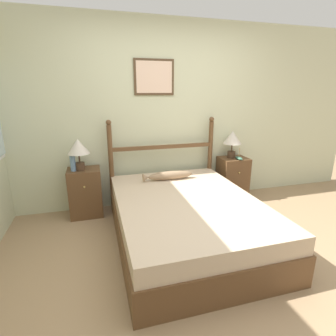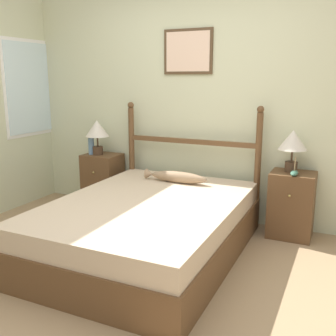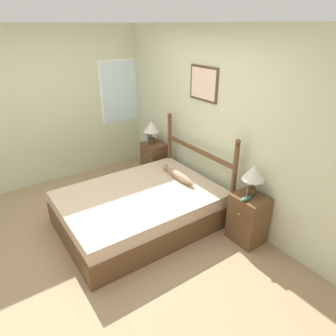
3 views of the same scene
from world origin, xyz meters
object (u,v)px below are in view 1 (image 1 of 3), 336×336
nightstand_right (232,178)px  fish_pillow (168,176)px  nightstand_left (86,192)px  bed (186,219)px  bottle (73,163)px  table_lamp_left (78,148)px  model_boat (239,158)px  table_lamp_right (232,139)px

nightstand_right → fish_pillow: nightstand_right is taller
nightstand_right → nightstand_left: bearing=180.0°
bed → bottle: bearing=143.6°
nightstand_left → nightstand_right: (2.18, 0.00, 0.00)m
nightstand_left → nightstand_right: same height
table_lamp_left → fish_pillow: size_ratio=0.60×
nightstand_left → nightstand_right: bearing=0.0°
fish_pillow → model_boat: bearing=7.9°
bottle → model_boat: 2.31m
bed → table_lamp_right: bearing=42.3°
table_lamp_right → fish_pillow: table_lamp_right is taller
nightstand_left → table_lamp_right: size_ratio=1.59×
bed → bottle: bottle is taller
table_lamp_left → model_boat: bearing=-2.1°
nightstand_left → table_lamp_left: table_lamp_left is taller
bed → nightstand_left: 1.43m
nightstand_left → model_boat: (2.20, -0.11, 0.35)m
table_lamp_left → bottle: bearing=-169.1°
nightstand_right → fish_pillow: 1.16m
nightstand_left → table_lamp_left: bearing=-141.1°
bottle → nightstand_left: bearing=20.7°
nightstand_left → bottle: size_ratio=2.72×
table_lamp_left → bottle: size_ratio=1.71×
bed → model_boat: bearing=36.5°
bed → nightstand_left: nightstand_left is taller
nightstand_right → fish_pillow: (-1.11, -0.27, 0.22)m
nightstand_left → bottle: bottle is taller
nightstand_right → table_lamp_right: table_lamp_right is taller
nightstand_left → table_lamp_left: (-0.03, -0.03, 0.61)m
bed → fish_pillow: (-0.02, 0.66, 0.30)m
nightstand_left → table_lamp_left: 0.61m
model_boat → fish_pillow: model_boat is taller
table_lamp_right → bottle: size_ratio=1.71×
nightstand_left → bottle: bearing=-159.3°
model_boat → nightstand_right: bearing=99.7°
fish_pillow → table_lamp_left: bearing=167.9°
fish_pillow → bed: bearing=-88.5°
nightstand_right → table_lamp_left: size_ratio=1.59×
bottle → table_lamp_left: bearing=10.9°
bed → table_lamp_right: table_lamp_right is taller
nightstand_left → table_lamp_right: 2.23m
table_lamp_right → fish_pillow: (-1.07, -0.30, -0.38)m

